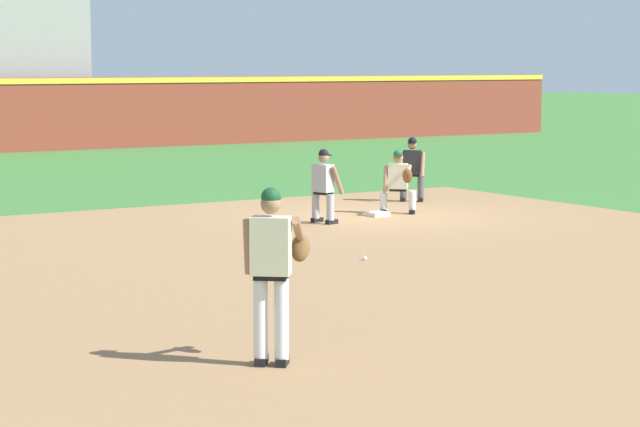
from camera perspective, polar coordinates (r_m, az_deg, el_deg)
ground_plane at (r=25.52m, az=2.65°, el=-0.13°), size 160.00×160.00×0.00m
infield_dirt_patch at (r=19.22m, az=1.00°, el=-2.43°), size 18.00×18.00×0.01m
first_base_bag at (r=25.52m, az=2.65°, el=-0.03°), size 0.38×0.38×0.09m
baseball at (r=19.82m, az=2.06°, el=-2.05°), size 0.07×0.07×0.07m
pitcher at (r=12.83m, az=-2.16°, el=-2.35°), size 0.85×0.54×1.86m
first_baseman at (r=25.85m, az=3.62°, el=1.59°), size 0.71×1.09×1.34m
baserunner at (r=24.28m, az=0.16°, el=1.40°), size 0.53×0.65×1.46m
umpire at (r=28.21m, az=4.23°, el=2.15°), size 0.68×0.66×1.46m
outfield_wall at (r=45.23m, az=-13.43°, el=4.52°), size 48.00×0.54×2.60m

